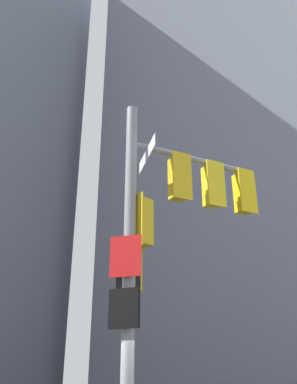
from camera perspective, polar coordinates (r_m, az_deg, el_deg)
name	(u,v)px	position (r m, az deg, el deg)	size (l,w,h in m)	color
building_mid_block	(242,79)	(35.11, 12.51, 14.76)	(16.56, 16.56, 46.90)	slate
signal_pole_assembly	(158,240)	(9.05, 1.23, -6.57)	(3.31, 2.69, 7.52)	gray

